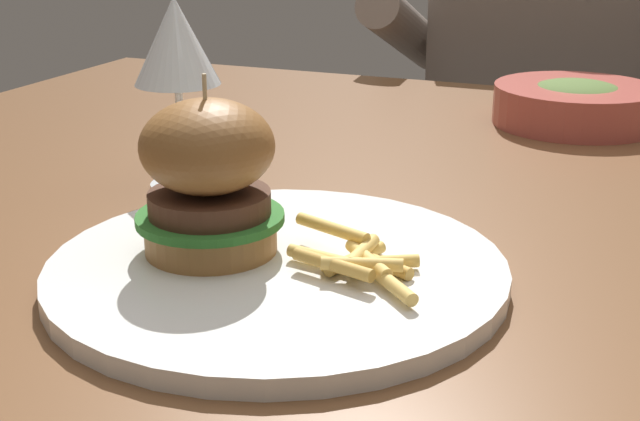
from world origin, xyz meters
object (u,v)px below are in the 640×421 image
object	(u,v)px
diner_person	(537,158)
burger_sandwich	(208,177)
main_plate	(277,270)
soup_bowl	(576,103)
wine_glass	(176,46)

from	to	relation	value
diner_person	burger_sandwich	bearing A→B (deg)	-94.68
main_plate	soup_bowl	world-z (taller)	soup_bowl
main_plate	wine_glass	world-z (taller)	wine_glass
burger_sandwich	soup_bowl	world-z (taller)	burger_sandwich
burger_sandwich	wine_glass	xyz separation A→B (m)	(-0.12, 0.16, 0.06)
main_plate	soup_bowl	xyz separation A→B (m)	(0.13, 0.54, 0.02)
soup_bowl	wine_glass	bearing A→B (deg)	-128.51
main_plate	diner_person	xyz separation A→B (m)	(0.03, 1.00, -0.18)
main_plate	wine_glass	distance (m)	0.26
burger_sandwich	diner_person	xyz separation A→B (m)	(0.08, 1.00, -0.25)
soup_bowl	diner_person	bearing A→B (deg)	102.49
burger_sandwich	wine_glass	distance (m)	0.21
wine_glass	diner_person	world-z (taller)	diner_person
burger_sandwich	wine_glass	world-z (taller)	wine_glass
wine_glass	soup_bowl	bearing A→B (deg)	51.49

